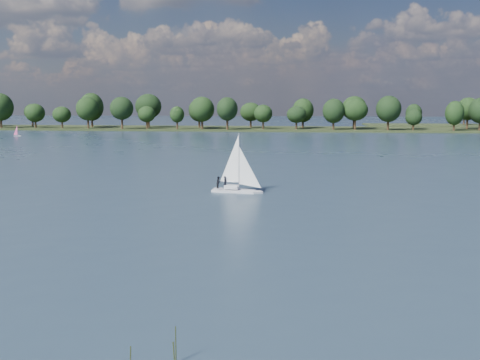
# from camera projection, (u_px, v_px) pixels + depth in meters

# --- Properties ---
(ground) EXTENTS (700.00, 700.00, 0.00)m
(ground) POSITION_uv_depth(u_px,v_px,m) (235.00, 152.00, 131.98)
(ground) COLOR #233342
(ground) RESTS_ON ground
(far_shore) EXTENTS (660.00, 40.00, 1.50)m
(far_shore) POSITION_uv_depth(u_px,v_px,m) (265.00, 130.00, 242.10)
(far_shore) COLOR black
(far_shore) RESTS_ON ground
(sailboat) EXTENTS (6.60, 2.72, 8.44)m
(sailboat) POSITION_uv_depth(u_px,v_px,m) (234.00, 175.00, 72.54)
(sailboat) COLOR silver
(sailboat) RESTS_ON ground
(dinghy_pink) EXTENTS (2.70, 1.52, 4.07)m
(dinghy_pink) POSITION_uv_depth(u_px,v_px,m) (17.00, 133.00, 194.51)
(dinghy_pink) COLOR silver
(dinghy_pink) RESTS_ON ground
(treeline) EXTENTS (563.10, 74.55, 18.04)m
(treeline) POSITION_uv_depth(u_px,v_px,m) (248.00, 112.00, 237.98)
(treeline) COLOR black
(treeline) RESTS_ON ground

